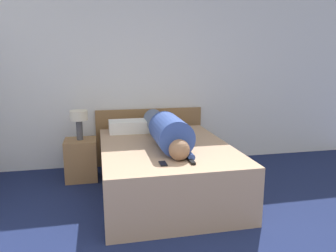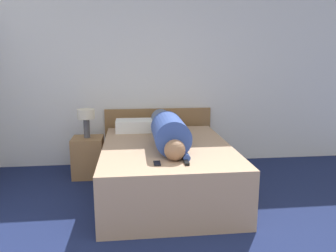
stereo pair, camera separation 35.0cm
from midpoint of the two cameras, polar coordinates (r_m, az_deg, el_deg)
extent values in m
cube|color=white|center=(4.86, -2.84, 8.67)|extent=(6.28, 0.06, 2.60)
cube|color=tan|center=(3.84, -3.10, -7.55)|extent=(1.45, 1.96, 0.59)
cube|color=olive|center=(4.89, -5.24, -1.84)|extent=(1.57, 0.04, 0.83)
cube|color=olive|center=(4.47, -17.08, -5.63)|extent=(0.40, 0.38, 0.53)
cylinder|color=#4C4C51|center=(4.37, -17.40, -0.69)|extent=(0.08, 0.08, 0.26)
cylinder|color=beige|center=(4.33, -17.55, 1.76)|extent=(0.22, 0.22, 0.12)
sphere|color=#936B4C|center=(3.17, -1.19, -4.22)|extent=(0.21, 0.21, 0.21)
cylinder|color=#334C99|center=(3.52, -2.42, -1.22)|extent=(0.37, 0.67, 0.37)
cylinder|color=slate|center=(4.24, -4.10, 0.32)|extent=(0.27, 0.79, 0.27)
cylinder|color=#334C99|center=(3.25, 0.57, -5.04)|extent=(0.07, 0.22, 0.07)
cube|color=white|center=(4.42, -8.69, -0.06)|extent=(0.59, 0.31, 0.16)
cube|color=black|center=(3.12, 0.93, -6.26)|extent=(0.04, 0.15, 0.02)
cube|color=black|center=(3.09, -4.15, -6.59)|extent=(0.06, 0.13, 0.01)
camera|label=1|loc=(0.17, -92.82, -0.59)|focal=35.00mm
camera|label=2|loc=(0.17, 87.18, 0.59)|focal=35.00mm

